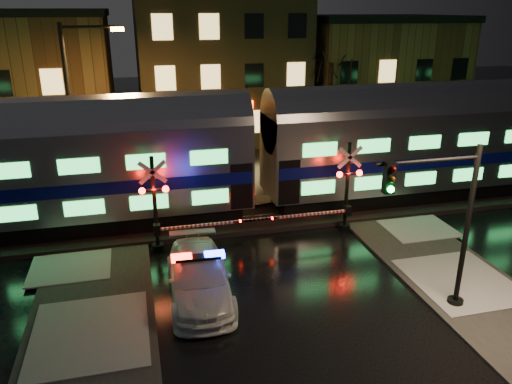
{
  "coord_description": "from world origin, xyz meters",
  "views": [
    {
      "loc": [
        -4.66,
        -16.73,
        9.52
      ],
      "look_at": [
        0.13,
        2.5,
        2.2
      ],
      "focal_mm": 35.0,
      "sensor_mm": 36.0,
      "label": 1
    }
  ],
  "objects_px": {
    "police_car": "(199,277)",
    "streetlight": "(76,104)",
    "crossing_signal_right": "(340,197)",
    "crossing_signal_left": "(165,213)",
    "traffic_light": "(443,229)"
  },
  "relations": [
    {
      "from": "police_car",
      "to": "crossing_signal_right",
      "type": "relative_size",
      "value": 0.9
    },
    {
      "from": "police_car",
      "to": "streetlight",
      "type": "bearing_deg",
      "value": 115.0
    },
    {
      "from": "police_car",
      "to": "crossing_signal_left",
      "type": "xyz_separation_m",
      "value": [
        -0.84,
        3.84,
        0.93
      ]
    },
    {
      "from": "crossing_signal_right",
      "to": "traffic_light",
      "type": "height_order",
      "value": "traffic_light"
    },
    {
      "from": "traffic_light",
      "to": "crossing_signal_left",
      "type": "bearing_deg",
      "value": 155.43
    },
    {
      "from": "police_car",
      "to": "crossing_signal_right",
      "type": "xyz_separation_m",
      "value": [
        6.8,
        3.84,
        0.95
      ]
    },
    {
      "from": "traffic_light",
      "to": "streetlight",
      "type": "relative_size",
      "value": 0.63
    },
    {
      "from": "police_car",
      "to": "traffic_light",
      "type": "relative_size",
      "value": 0.93
    },
    {
      "from": "crossing_signal_right",
      "to": "streetlight",
      "type": "bearing_deg",
      "value": 149.11
    },
    {
      "from": "crossing_signal_left",
      "to": "streetlight",
      "type": "height_order",
      "value": "streetlight"
    },
    {
      "from": "police_car",
      "to": "crossing_signal_right",
      "type": "distance_m",
      "value": 7.86
    },
    {
      "from": "police_car",
      "to": "traffic_light",
      "type": "bearing_deg",
      "value": -17.9
    },
    {
      "from": "police_car",
      "to": "crossing_signal_left",
      "type": "distance_m",
      "value": 4.04
    },
    {
      "from": "streetlight",
      "to": "traffic_light",
      "type": "bearing_deg",
      "value": -48.32
    },
    {
      "from": "traffic_light",
      "to": "streetlight",
      "type": "bearing_deg",
      "value": 145.63
    }
  ]
}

